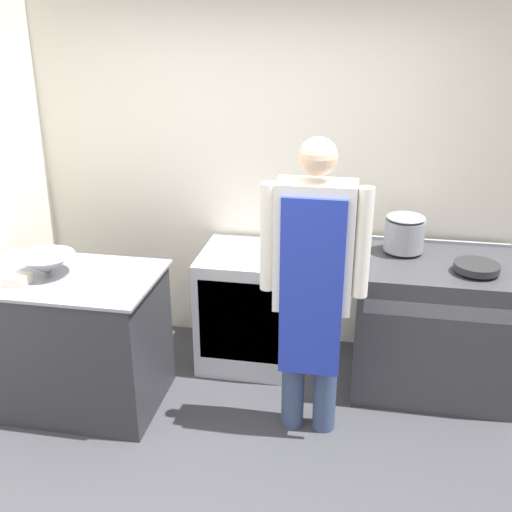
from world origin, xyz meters
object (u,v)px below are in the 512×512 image
fridge_unit (248,307)px  person_cook (313,275)px  stock_pot (405,232)px  mixing_bowl (47,265)px  stove (432,324)px  plastic_tub (18,280)px  saute_pan (477,267)px

fridge_unit → person_cook: 1.09m
stock_pot → fridge_unit: bearing=-176.9°
fridge_unit → person_cook: size_ratio=0.47×
mixing_bowl → stock_pot: bearing=19.5°
person_cook → mixing_bowl: size_ratio=5.22×
stove → person_cook: size_ratio=0.56×
stove → plastic_tub: 2.70m
stock_pot → saute_pan: bearing=-32.1°
person_cook → mixing_bowl: (-1.65, 0.01, -0.07)m
fridge_unit → person_cook: bearing=-54.5°
stove → saute_pan: size_ratio=3.65×
mixing_bowl → stock_pot: size_ratio=1.32×
fridge_unit → plastic_tub: 1.61m
stove → stock_pot: 0.66m
fridge_unit → plastic_tub: size_ratio=6.62×
person_cook → plastic_tub: size_ratio=14.14×
stock_pot → mixing_bowl: bearing=-160.5°
person_cook → stock_pot: bearing=55.6°
plastic_tub → saute_pan: saute_pan is taller
person_cook → saute_pan: person_cook is taller
stock_pot → stove: bearing=-30.8°
plastic_tub → stove: bearing=17.8°
mixing_bowl → stock_pot: stock_pot is taller
fridge_unit → person_cook: (0.52, -0.73, 0.61)m
mixing_bowl → saute_pan: (2.63, 0.50, -0.02)m
plastic_tub → person_cook: bearing=5.2°
fridge_unit → mixing_bowl: (-1.13, -0.72, 0.55)m
plastic_tub → stock_pot: (2.30, 0.95, 0.12)m
saute_pan → stove: bearing=146.6°
person_cook → stock_pot: person_cook is taller
person_cook → plastic_tub: 1.77m
person_cook → stock_pot: 0.96m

